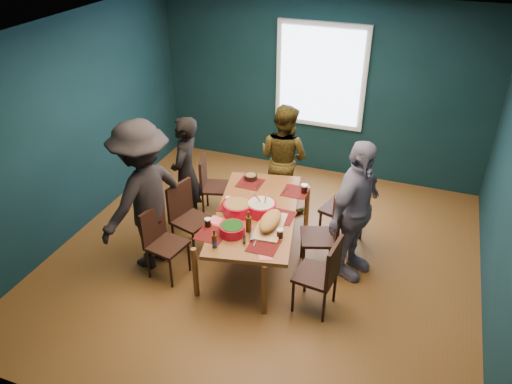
% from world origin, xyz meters
% --- Properties ---
extents(room, '(5.01, 5.01, 2.71)m').
position_xyz_m(room, '(0.00, 0.27, 1.37)').
color(room, brown).
rests_on(room, ground).
extents(dining_table, '(1.26, 1.96, 0.69)m').
position_xyz_m(dining_table, '(-0.09, -0.03, 0.62)').
color(dining_table, brown).
rests_on(dining_table, floor).
extents(chair_left_far, '(0.47, 0.47, 0.85)m').
position_xyz_m(chair_left_far, '(-1.03, 0.73, 0.49)').
color(chair_left_far, black).
rests_on(chair_left_far, floor).
extents(chair_left_mid, '(0.50, 0.50, 0.89)m').
position_xyz_m(chair_left_mid, '(-0.97, -0.10, 0.52)').
color(chair_left_mid, black).
rests_on(chair_left_mid, floor).
extents(chair_left_near, '(0.45, 0.45, 0.86)m').
position_xyz_m(chair_left_near, '(-1.02, -0.63, 0.50)').
color(chair_left_near, black).
rests_on(chair_left_near, floor).
extents(chair_right_far, '(0.56, 0.56, 1.00)m').
position_xyz_m(chair_right_far, '(0.89, 0.66, 0.58)').
color(chair_right_far, black).
rests_on(chair_right_far, floor).
extents(chair_right_mid, '(0.51, 0.51, 0.90)m').
position_xyz_m(chair_right_mid, '(0.73, 0.10, 0.52)').
color(chair_right_mid, black).
rests_on(chair_right_mid, floor).
extents(chair_right_near, '(0.45, 0.45, 0.89)m').
position_xyz_m(chair_right_near, '(0.86, -0.59, 0.52)').
color(chair_right_near, black).
rests_on(chair_right_near, floor).
extents(person_far_left, '(0.44, 0.61, 1.54)m').
position_xyz_m(person_far_left, '(-1.20, 0.38, 0.77)').
color(person_far_left, black).
rests_on(person_far_left, floor).
extents(person_back, '(0.89, 0.79, 1.53)m').
position_xyz_m(person_back, '(-0.16, 1.23, 0.77)').
color(person_back, black).
rests_on(person_back, floor).
extents(person_right, '(0.70, 1.07, 1.69)m').
position_xyz_m(person_right, '(1.02, 0.13, 0.84)').
color(person_right, silver).
rests_on(person_right, floor).
extents(person_near_left, '(0.98, 1.32, 1.82)m').
position_xyz_m(person_near_left, '(-1.27, -0.49, 0.91)').
color(person_near_left, black).
rests_on(person_near_left, floor).
extents(bowl_salad, '(0.34, 0.34, 0.14)m').
position_xyz_m(bowl_salad, '(-0.28, -0.13, 0.76)').
color(bowl_salad, red).
rests_on(bowl_salad, dining_table).
extents(bowl_dumpling, '(0.34, 0.34, 0.32)m').
position_xyz_m(bowl_dumpling, '(-0.02, -0.04, 0.76)').
color(bowl_dumpling, red).
rests_on(bowl_dumpling, dining_table).
extents(bowl_herbs, '(0.27, 0.27, 0.12)m').
position_xyz_m(bowl_herbs, '(-0.18, -0.53, 0.75)').
color(bowl_herbs, red).
rests_on(bowl_herbs, dining_table).
extents(cutting_board, '(0.37, 0.71, 0.16)m').
position_xyz_m(cutting_board, '(0.16, -0.27, 0.76)').
color(cutting_board, tan).
rests_on(cutting_board, dining_table).
extents(small_bowl, '(0.16, 0.16, 0.07)m').
position_xyz_m(small_bowl, '(-0.42, 0.66, 0.72)').
color(small_bowl, black).
rests_on(small_bowl, dining_table).
extents(beer_bottle_a, '(0.06, 0.06, 0.22)m').
position_xyz_m(beer_bottle_a, '(-0.26, -0.81, 0.77)').
color(beer_bottle_a, '#44220C').
rests_on(beer_bottle_a, dining_table).
extents(beer_bottle_b, '(0.07, 0.07, 0.25)m').
position_xyz_m(beer_bottle_b, '(-0.03, -0.42, 0.79)').
color(beer_bottle_b, '#44220C').
rests_on(beer_bottle_b, dining_table).
extents(cola_glass_a, '(0.07, 0.07, 0.10)m').
position_xyz_m(cola_glass_a, '(-0.49, -0.49, 0.74)').
color(cola_glass_a, black).
rests_on(cola_glass_a, dining_table).
extents(cola_glass_b, '(0.07, 0.07, 0.10)m').
position_xyz_m(cola_glass_b, '(0.32, -0.41, 0.74)').
color(cola_glass_b, black).
rests_on(cola_glass_b, dining_table).
extents(cola_glass_c, '(0.08, 0.08, 0.11)m').
position_xyz_m(cola_glass_c, '(0.32, 0.57, 0.75)').
color(cola_glass_c, black).
rests_on(cola_glass_c, dining_table).
extents(cola_glass_d, '(0.07, 0.07, 0.09)m').
position_xyz_m(cola_glass_d, '(-0.46, 0.01, 0.74)').
color(cola_glass_d, black).
rests_on(cola_glass_d, dining_table).
extents(napkin_a, '(0.17, 0.17, 0.00)m').
position_xyz_m(napkin_a, '(0.24, -0.03, 0.69)').
color(napkin_a, '#FF6B6D').
rests_on(napkin_a, dining_table).
extents(napkin_b, '(0.16, 0.16, 0.00)m').
position_xyz_m(napkin_b, '(-0.46, -0.35, 0.69)').
color(napkin_b, '#FF6B6D').
rests_on(napkin_b, dining_table).
extents(napkin_c, '(0.18, 0.18, 0.00)m').
position_xyz_m(napkin_c, '(0.29, -0.76, 0.69)').
color(napkin_c, '#FF6B6D').
rests_on(napkin_c, dining_table).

